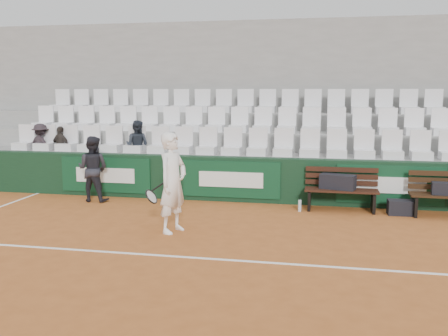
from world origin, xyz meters
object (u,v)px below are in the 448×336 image
Objects in this scene: sports_bag_left at (338,182)px; ball_kid at (93,169)px; spectator_b at (60,129)px; tennis_player at (173,183)px; sports_bag_right at (446,189)px; spectator_c at (137,127)px; sports_bag_ground at (400,207)px; water_bottle_far at (399,210)px; bench_left at (341,200)px; spectator_a at (40,128)px; water_bottle_near at (300,206)px.

sports_bag_left is 0.48× the size of ball_kid.
spectator_b reaches higher than sports_bag_left.
spectator_b is at bearing 140.70° from tennis_player.
sports_bag_right is (2.08, -0.18, -0.03)m from sports_bag_left.
sports_bag_left is 4.97m from spectator_c.
spectator_c reaches higher than sports_bag_ground.
ball_kid is (-7.48, -0.00, 0.17)m from sports_bag_right.
sports_bag_right is 0.93m from sports_bag_ground.
ball_kid is at bearing 179.24° from water_bottle_far.
sports_bag_right reaches higher than sports_bag_ground.
bench_left is 1.43× the size of spectator_b.
spectator_a is at bearing -28.36° from ball_kid.
water_bottle_far is 8.78m from spectator_a.
bench_left is 0.88m from water_bottle_near.
spectator_b is (-3.91, 3.20, 0.64)m from tennis_player.
water_bottle_near is 0.20× the size of spectator_c.
sports_bag_ground is 8.25m from spectator_b.
ball_kid reaches higher than sports_bag_right.
water_bottle_far is 4.62m from tennis_player.
bench_left is 1.23× the size of spectator_c.
sports_bag_ground is 6.30m from spectator_c.
sports_bag_left is 1.45× the size of sports_bag_ground.
spectator_b is 0.86× the size of spectator_c.
water_bottle_near is 6.87m from spectator_a.
spectator_b is (-6.80, 0.96, 0.92)m from sports_bag_left.
sports_bag_left is at bearing 37.79° from tennis_player.
tennis_player is 1.60× the size of spectator_a.
sports_bag_right is at bearing 22.50° from tennis_player.
ball_kid reaches higher than sports_bag_ground.
tennis_player is 5.10m from spectator_b.
sports_bag_right reaches higher than water_bottle_near.
spectator_c reaches higher than sports_bag_right.
bench_left is 0.85× the size of tennis_player.
spectator_a reaches higher than sports_bag_left.
spectator_c reaches higher than water_bottle_far.
spectator_a is (-7.36, 0.96, 0.95)m from sports_bag_left.
water_bottle_far is (1.14, -0.24, -0.10)m from bench_left.
spectator_b is (-8.88, 1.15, 0.95)m from sports_bag_right.
sports_bag_right is at bearing 174.04° from spectator_c.
bench_left reaches higher than water_bottle_far.
bench_left is 1.18m from sports_bag_ground.
bench_left is at bearing 167.90° from water_bottle_far.
water_bottle_near is at bearing -179.13° from ball_kid.
water_bottle_far is 8.24m from spectator_b.
bench_left is at bearing 36.64° from tennis_player.
spectator_b is (0.55, 0.00, -0.03)m from spectator_a.
sports_bag_left reaches higher than bench_left.
bench_left is 2.10× the size of sports_bag_left.
sports_bag_left is 2.95× the size of water_bottle_near.
sports_bag_right is at bearing 6.13° from water_bottle_far.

